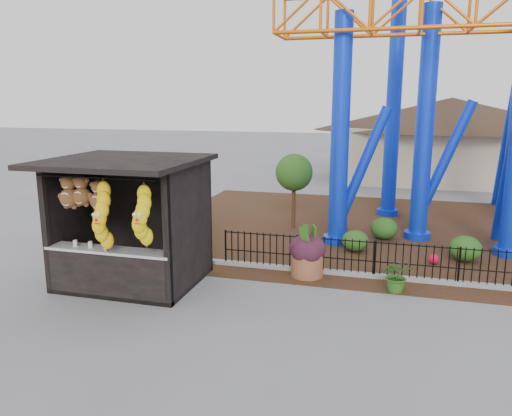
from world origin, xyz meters
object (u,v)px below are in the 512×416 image
(prize_booth, at_px, (126,225))
(terracotta_planter, at_px, (307,265))
(potted_plant, at_px, (397,275))
(roller_coaster, at_px, (467,36))

(prize_booth, relative_size, terracotta_planter, 4.23)
(terracotta_planter, height_order, potted_plant, potted_plant)
(potted_plant, bearing_deg, prize_booth, 178.25)
(prize_booth, bearing_deg, roller_coaster, 42.09)
(prize_booth, relative_size, roller_coaster, 0.32)
(prize_booth, distance_m, roller_coaster, 11.98)
(terracotta_planter, bearing_deg, prize_booth, -156.41)
(prize_booth, xyz_separation_m, potted_plant, (6.34, 1.30, -1.12))
(prize_booth, height_order, potted_plant, prize_booth)
(roller_coaster, xyz_separation_m, potted_plant, (-1.77, -6.02, -6.03))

